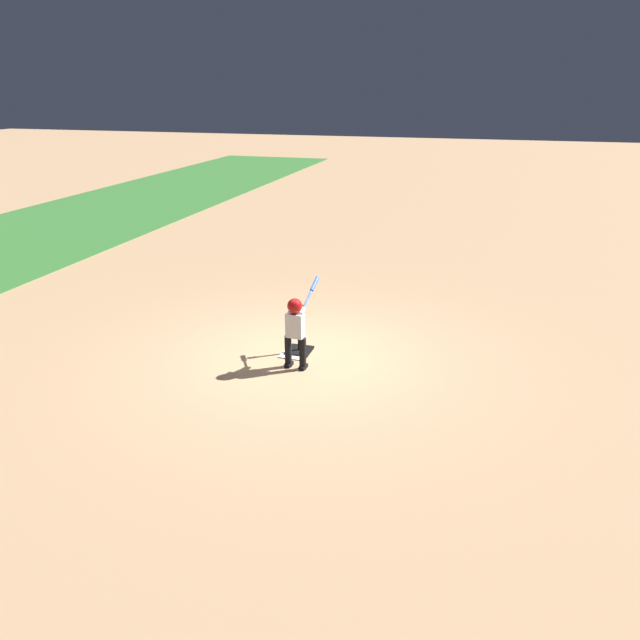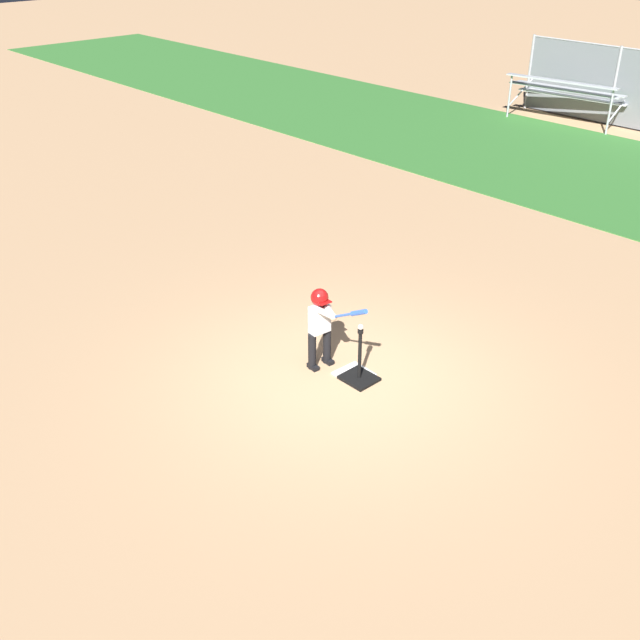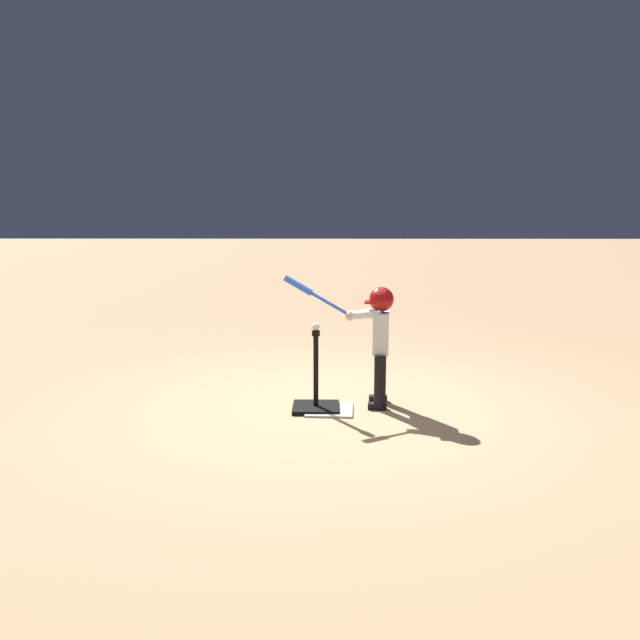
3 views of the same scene
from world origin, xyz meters
The scene contains 5 objects.
ground_plane centered at (0.00, 0.00, 0.00)m, with size 90.00×90.00×0.00m, color tan.
home_plate centered at (0.04, 0.15, 0.01)m, with size 0.44×0.44×0.02m, color white.
batting_tee centered at (0.17, 0.11, 0.11)m, with size 0.44×0.40×0.77m.
batter_child centered at (-0.41, -0.03, 0.74)m, with size 1.06×0.37×1.27m.
baseball centered at (0.17, 0.11, 0.81)m, with size 0.07×0.07×0.07m, color white.
Camera 1 is at (-9.01, -2.90, 4.25)m, focal length 35.00 mm.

